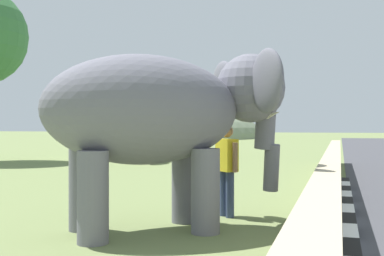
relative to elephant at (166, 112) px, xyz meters
name	(u,v)px	position (x,y,z in m)	size (l,w,h in m)	color
barrier_parapet	(329,199)	(0.70, -2.45, -1.35)	(28.00, 0.36, 1.00)	tan
elephant	(166,112)	(0.00, 0.00, 0.00)	(3.71, 3.92, 2.85)	slate
person_handler	(227,165)	(1.34, -0.67, -0.92)	(0.50, 0.52, 1.66)	navy
bus_white	(148,118)	(17.13, 7.43, 0.23)	(8.67, 3.76, 3.50)	silver
cow_near	(151,143)	(12.17, 5.20, -0.98)	(1.90, 0.66, 1.23)	#473323
hill_east	(176,138)	(53.70, 18.58, -1.85)	(28.34, 22.67, 10.01)	gray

